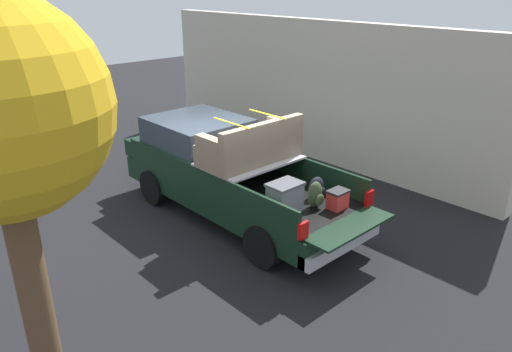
# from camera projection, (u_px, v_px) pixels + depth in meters

# --- Properties ---
(ground_plane) EXTENTS (40.00, 40.00, 0.00)m
(ground_plane) POSITION_uv_depth(u_px,v_px,m) (237.00, 216.00, 10.20)
(ground_plane) COLOR black
(pickup_truck) EXTENTS (6.05, 2.06, 2.23)m
(pickup_truck) POSITION_uv_depth(u_px,v_px,m) (225.00, 169.00, 10.07)
(pickup_truck) COLOR black
(pickup_truck) RESTS_ON ground_plane
(building_facade) EXTENTS (11.24, 0.36, 3.71)m
(building_facade) POSITION_uv_depth(u_px,v_px,m) (308.00, 89.00, 13.23)
(building_facade) COLOR beige
(building_facade) RESTS_ON ground_plane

